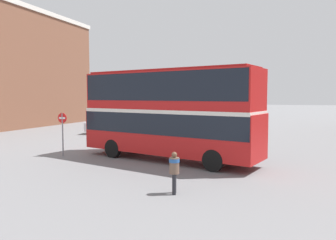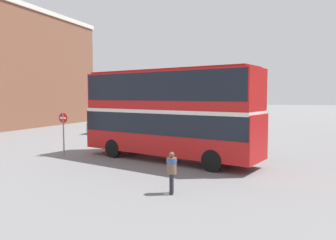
# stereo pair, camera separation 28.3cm
# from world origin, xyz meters

# --- Properties ---
(ground_plane) EXTENTS (240.00, 240.00, 0.00)m
(ground_plane) POSITION_xyz_m (0.00, 0.00, 0.00)
(ground_plane) COLOR slate
(double_decker_bus) EXTENTS (10.58, 4.90, 4.96)m
(double_decker_bus) POSITION_xyz_m (-0.30, -0.65, 2.84)
(double_decker_bus) COLOR red
(double_decker_bus) RESTS_ON ground_plane
(pedestrian_foreground) EXTENTS (0.47, 0.47, 1.54)m
(pedestrian_foreground) POSITION_xyz_m (2.01, -6.46, 0.94)
(pedestrian_foreground) COLOR #232328
(pedestrian_foreground) RESTS_ON ground_plane
(parked_car_kerb_near) EXTENTS (4.46, 2.47, 1.51)m
(parked_car_kerb_near) POSITION_xyz_m (-12.60, 16.22, 0.76)
(parked_car_kerb_near) COLOR navy
(parked_car_kerb_near) RESTS_ON ground_plane
(parked_car_kerb_far) EXTENTS (4.27, 2.58, 1.69)m
(parked_car_kerb_far) POSITION_xyz_m (-9.67, 9.15, 0.84)
(parked_car_kerb_far) COLOR silver
(parked_car_kerb_far) RESTS_ON ground_plane
(parked_car_side_street) EXTENTS (4.43, 2.82, 1.49)m
(parked_car_side_street) POSITION_xyz_m (-5.81, 16.85, 0.76)
(parked_car_side_street) COLOR silver
(parked_car_side_street) RESTS_ON ground_plane
(no_entry_sign) EXTENTS (0.60, 0.08, 2.56)m
(no_entry_sign) POSITION_xyz_m (-6.58, -1.55, 1.70)
(no_entry_sign) COLOR gray
(no_entry_sign) RESTS_ON ground_plane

